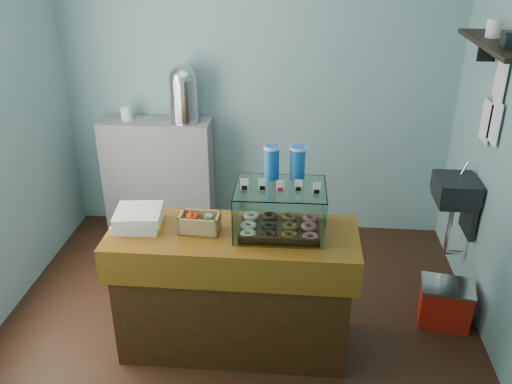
# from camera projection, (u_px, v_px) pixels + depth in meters

# --- Properties ---
(ground) EXTENTS (3.50, 3.50, 0.00)m
(ground) POSITION_uv_depth(u_px,v_px,m) (239.00, 320.00, 4.06)
(ground) COLOR black
(ground) RESTS_ON ground
(room_shell) EXTENTS (3.54, 3.04, 2.82)m
(room_shell) POSITION_uv_depth(u_px,v_px,m) (240.00, 98.00, 3.32)
(room_shell) COLOR #73A8A7
(room_shell) RESTS_ON ground
(counter) EXTENTS (1.60, 0.60, 0.90)m
(counter) POSITION_uv_depth(u_px,v_px,m) (234.00, 290.00, 3.63)
(counter) COLOR #48250E
(counter) RESTS_ON ground
(back_shelf) EXTENTS (1.00, 0.32, 1.10)m
(back_shelf) POSITION_uv_depth(u_px,v_px,m) (159.00, 177.00, 5.07)
(back_shelf) COLOR gray
(back_shelf) RESTS_ON ground
(display_case) EXTENTS (0.58, 0.43, 0.53)m
(display_case) POSITION_uv_depth(u_px,v_px,m) (281.00, 204.00, 3.41)
(display_case) COLOR black
(display_case) RESTS_ON counter
(condiment_crate) EXTENTS (0.26, 0.16, 0.16)m
(condiment_crate) POSITION_uv_depth(u_px,v_px,m) (199.00, 223.00, 3.43)
(condiment_crate) COLOR tan
(condiment_crate) RESTS_ON counter
(pastry_boxes) EXTENTS (0.33, 0.32, 0.12)m
(pastry_boxes) POSITION_uv_depth(u_px,v_px,m) (138.00, 218.00, 3.49)
(pastry_boxes) COLOR white
(pastry_boxes) RESTS_ON counter
(coffee_urn) EXTENTS (0.28, 0.28, 0.51)m
(coffee_urn) POSITION_uv_depth(u_px,v_px,m) (184.00, 92.00, 4.69)
(coffee_urn) COLOR silver
(coffee_urn) RESTS_ON back_shelf
(red_cooler) EXTENTS (0.41, 0.34, 0.33)m
(red_cooler) POSITION_uv_depth(u_px,v_px,m) (445.00, 303.00, 3.97)
(red_cooler) COLOR red
(red_cooler) RESTS_ON ground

